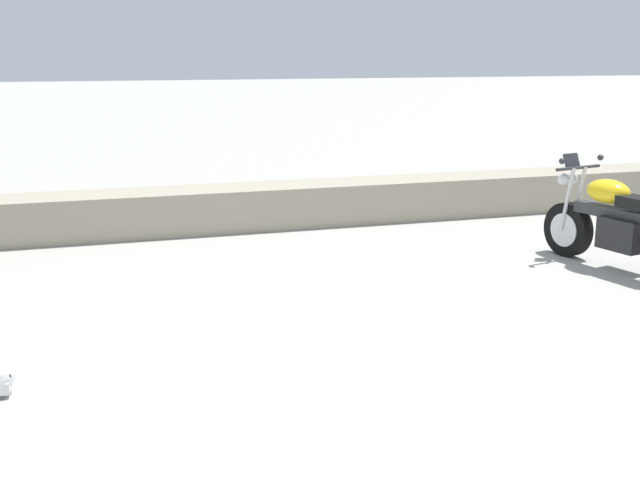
{
  "coord_description": "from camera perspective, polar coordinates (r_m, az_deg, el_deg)",
  "views": [
    {
      "loc": [
        -2.49,
        -5.4,
        2.3
      ],
      "look_at": [
        -0.45,
        1.2,
        0.65
      ],
      "focal_mm": 44.54,
      "sensor_mm": 36.0,
      "label": 1
    }
  ],
  "objects": [
    {
      "name": "ground_plane",
      "position": [
        6.37,
        7.16,
        -7.82
      ],
      "size": [
        120.0,
        120.0,
        0.0
      ],
      "primitive_type": "plane",
      "color": "#A3A099"
    },
    {
      "name": "stone_wall",
      "position": [
        10.69,
        -3.39,
        2.5
      ],
      "size": [
        36.0,
        0.8,
        0.55
      ],
      "primitive_type": "cube",
      "color": "gray",
      "rests_on": "ground"
    },
    {
      "name": "motorcycle_yellow_centre",
      "position": [
        9.03,
        20.68,
        0.97
      ],
      "size": [
        0.82,
        2.05,
        1.18
      ],
      "color": "black",
      "rests_on": "ground"
    }
  ]
}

